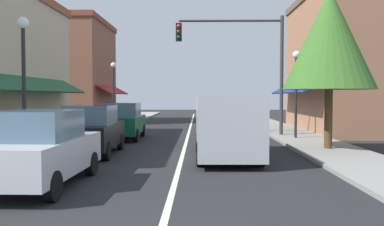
# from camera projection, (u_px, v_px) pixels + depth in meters

# --- Properties ---
(ground_plane) EXTENTS (80.00, 80.00, 0.00)m
(ground_plane) POSITION_uv_depth(u_px,v_px,m) (188.00, 134.00, 22.24)
(ground_plane) COLOR black
(sidewalk_left) EXTENTS (2.60, 56.00, 0.12)m
(sidewalk_left) POSITION_uv_depth(u_px,v_px,m) (88.00, 133.00, 22.33)
(sidewalk_left) COLOR gray
(sidewalk_left) RESTS_ON ground
(sidewalk_right) EXTENTS (2.60, 56.00, 0.12)m
(sidewalk_right) POSITION_uv_depth(u_px,v_px,m) (289.00, 133.00, 22.14)
(sidewalk_right) COLOR gray
(sidewalk_right) RESTS_ON ground
(lane_center_stripe) EXTENTS (0.14, 52.00, 0.01)m
(lane_center_stripe) POSITION_uv_depth(u_px,v_px,m) (188.00, 134.00, 22.24)
(lane_center_stripe) COLOR silver
(lane_center_stripe) RESTS_ON ground
(storefront_right_block) EXTENTS (6.13, 10.20, 8.15)m
(storefront_right_block) POSITION_uv_depth(u_px,v_px,m) (346.00, 62.00, 23.91)
(storefront_right_block) COLOR #9E6B4C
(storefront_right_block) RESTS_ON ground
(storefront_far_left) EXTENTS (6.10, 8.20, 8.02)m
(storefront_far_left) POSITION_uv_depth(u_px,v_px,m) (75.00, 72.00, 32.22)
(storefront_far_left) COLOR brown
(storefront_far_left) RESTS_ON ground
(parked_car_nearest_left) EXTENTS (1.85, 4.13, 1.77)m
(parked_car_nearest_left) POSITION_uv_depth(u_px,v_px,m) (40.00, 149.00, 9.40)
(parked_car_nearest_left) COLOR #B7BABF
(parked_car_nearest_left) RESTS_ON ground
(parked_car_second_left) EXTENTS (1.87, 4.14, 1.77)m
(parked_car_second_left) POSITION_uv_depth(u_px,v_px,m) (92.00, 130.00, 14.53)
(parked_car_second_left) COLOR black
(parked_car_second_left) RESTS_ON ground
(parked_car_third_left) EXTENTS (1.85, 4.13, 1.77)m
(parked_car_third_left) POSITION_uv_depth(u_px,v_px,m) (123.00, 121.00, 19.80)
(parked_car_third_left) COLOR #0F4C33
(parked_car_third_left) RESTS_ON ground
(van_in_lane) EXTENTS (2.06, 5.21, 2.12)m
(van_in_lane) POSITION_uv_depth(u_px,v_px,m) (226.00, 124.00, 13.65)
(van_in_lane) COLOR #B2B7BC
(van_in_lane) RESTS_ON ground
(traffic_signal_mast_arm) EXTENTS (5.48, 0.50, 6.17)m
(traffic_signal_mast_arm) POSITION_uv_depth(u_px,v_px,m) (246.00, 54.00, 20.71)
(traffic_signal_mast_arm) COLOR #333333
(traffic_signal_mast_arm) RESTS_ON ground
(street_lamp_left_near) EXTENTS (0.36, 0.36, 4.54)m
(street_lamp_left_near) POSITION_uv_depth(u_px,v_px,m) (24.00, 64.00, 12.63)
(street_lamp_left_near) COLOR black
(street_lamp_left_near) RESTS_ON ground
(street_lamp_right_mid) EXTENTS (0.36, 0.36, 4.22)m
(street_lamp_right_mid) POSITION_uv_depth(u_px,v_px,m) (296.00, 79.00, 19.21)
(street_lamp_right_mid) COLOR black
(street_lamp_right_mid) RESTS_ON ground
(street_lamp_left_far) EXTENTS (0.36, 0.36, 4.36)m
(street_lamp_left_far) POSITION_uv_depth(u_px,v_px,m) (114.00, 83.00, 27.46)
(street_lamp_left_far) COLOR black
(street_lamp_left_far) RESTS_ON ground
(tree_right_near) EXTENTS (3.42, 3.42, 6.11)m
(tree_right_near) POSITION_uv_depth(u_px,v_px,m) (329.00, 40.00, 15.26)
(tree_right_near) COLOR #4C331E
(tree_right_near) RESTS_ON ground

